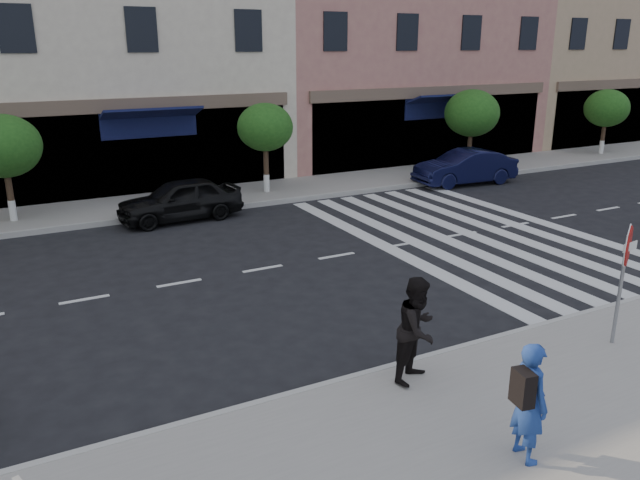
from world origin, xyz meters
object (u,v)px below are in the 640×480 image
(car_far_mid, at_px, (180,200))
(car_far_right, at_px, (465,167))
(walker, at_px, (418,329))
(photographer, at_px, (530,402))
(stop_sign, at_px, (626,256))

(car_far_mid, xyz_separation_m, car_far_right, (10.87, -0.02, 0.02))
(walker, xyz_separation_m, car_far_mid, (-0.57, 11.10, -0.35))
(walker, bearing_deg, photographer, -115.56)
(stop_sign, bearing_deg, car_far_mid, 101.67)
(stop_sign, bearing_deg, photographer, -165.12)
(stop_sign, height_order, photographer, stop_sign)
(stop_sign, xyz_separation_m, car_far_right, (6.58, 11.70, -1.08))
(car_far_right, bearing_deg, car_far_mid, -85.42)
(car_far_mid, relative_size, car_far_right, 0.94)
(walker, xyz_separation_m, car_far_right, (10.31, 11.08, -0.33))
(photographer, bearing_deg, car_far_right, -27.73)
(photographer, relative_size, car_far_right, 0.40)
(stop_sign, relative_size, walker, 1.29)
(photographer, distance_m, car_far_right, 16.77)
(photographer, distance_m, car_far_mid, 13.31)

